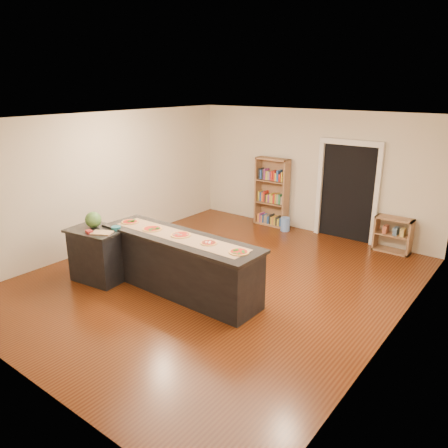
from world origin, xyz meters
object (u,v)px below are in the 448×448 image
Objects in this scene: bookshelf at (272,192)px; watermelon at (93,220)px; waste_bin at (285,224)px; side_counter at (99,254)px; low_shelf at (393,235)px; kitchen_island at (180,264)px.

bookshelf reaches higher than watermelon.
watermelon is (-1.37, -4.32, 0.93)m from waste_bin.
bookshelf reaches higher than side_counter.
waste_bin is at bearing -176.03° from low_shelf.
low_shelf is (3.69, 4.53, -0.11)m from side_counter.
low_shelf is 2.28× the size of waste_bin.
kitchen_island is at bearing 12.77° from side_counter.
kitchen_island is 1.80× the size of bookshelf.
side_counter is 4.55m from waste_bin.
bookshelf is 2.25× the size of low_shelf.
watermelon reaches higher than low_shelf.
watermelon is at bearing -107.60° from waste_bin.
side_counter is 3.44× the size of watermelon.
low_shelf reaches higher than waste_bin.
kitchen_island is at bearing -87.12° from waste_bin.
bookshelf reaches higher than waste_bin.
bookshelf is at bearing 73.37° from side_counter.
kitchen_island is at bearing -80.09° from bookshelf.
waste_bin is at bearing 93.64° from kitchen_island.
side_counter is 4.61m from bookshelf.
side_counter is (-1.45, -0.53, -0.02)m from kitchen_island.
low_shelf is (2.24, 4.00, -0.13)m from kitchen_island.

